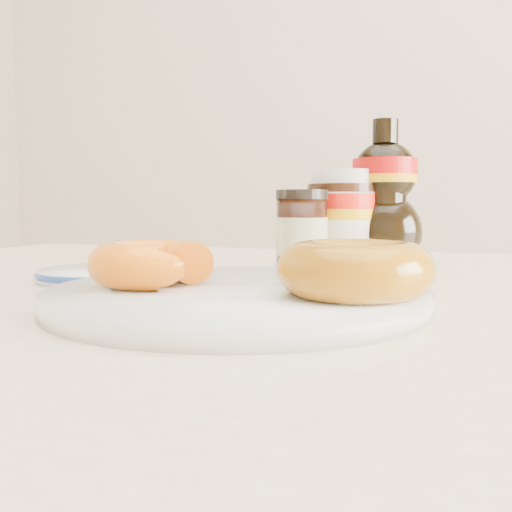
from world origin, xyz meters
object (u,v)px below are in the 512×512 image
(donut_bitten, at_px, (152,264))
(dark_jar, at_px, (302,233))
(blue_rim_saucer, at_px, (99,274))
(plate, at_px, (237,296))
(nutella_jar, at_px, (342,215))
(donut_whole, at_px, (355,269))
(syrup_bottle, at_px, (384,194))
(dining_table, at_px, (360,371))

(donut_bitten, relative_size, dark_jar, 1.03)
(blue_rim_saucer, bearing_deg, dark_jar, 33.51)
(plate, xyz_separation_m, donut_bitten, (-0.07, -0.01, 0.02))
(dark_jar, relative_size, blue_rim_saucer, 0.76)
(plate, relative_size, donut_bitten, 2.97)
(nutella_jar, bearing_deg, donut_whole, -79.95)
(syrup_bottle, bearing_deg, blue_rim_saucer, -142.27)
(plate, height_order, dark_jar, dark_jar)
(donut_bitten, bearing_deg, donut_whole, -28.25)
(donut_bitten, bearing_deg, syrup_bottle, 39.51)
(dining_table, height_order, dark_jar, dark_jar)
(plate, bearing_deg, syrup_bottle, 74.58)
(dining_table, relative_size, nutella_jar, 11.45)
(syrup_bottle, bearing_deg, dark_jar, -134.45)
(plate, relative_size, blue_rim_saucer, 2.34)
(donut_bitten, bearing_deg, plate, -18.35)
(plate, relative_size, syrup_bottle, 1.60)
(blue_rim_saucer, bearing_deg, syrup_bottle, 37.73)
(syrup_bottle, bearing_deg, donut_bitten, -115.86)
(nutella_jar, relative_size, blue_rim_saucer, 0.97)
(dining_table, xyz_separation_m, plate, (-0.08, -0.14, 0.09))
(donut_whole, distance_m, blue_rim_saucer, 0.31)
(donut_bitten, xyz_separation_m, syrup_bottle, (0.16, 0.32, 0.06))
(dining_table, xyz_separation_m, blue_rim_saucer, (-0.27, -0.03, 0.09))
(dining_table, xyz_separation_m, syrup_bottle, (0.01, 0.18, 0.18))
(dining_table, xyz_separation_m, dark_jar, (-0.08, 0.09, 0.13))
(plate, bearing_deg, donut_bitten, -173.73)
(dining_table, xyz_separation_m, nutella_jar, (-0.04, 0.16, 0.15))
(nutella_jar, xyz_separation_m, dark_jar, (-0.04, -0.07, -0.02))
(donut_bitten, xyz_separation_m, blue_rim_saucer, (-0.12, 0.11, -0.03))
(plate, bearing_deg, dark_jar, 89.72)
(nutella_jar, distance_m, dark_jar, 0.08)
(plate, distance_m, donut_bitten, 0.07)
(donut_bitten, xyz_separation_m, dark_jar, (0.07, 0.24, 0.02))
(dining_table, height_order, donut_bitten, donut_bitten)
(donut_bitten, bearing_deg, dining_table, 19.09)
(donut_bitten, xyz_separation_m, nutella_jar, (0.11, 0.31, 0.03))
(donut_whole, relative_size, nutella_jar, 0.89)
(blue_rim_saucer, bearing_deg, nutella_jar, 41.29)
(plate, bearing_deg, dining_table, 59.30)
(donut_whole, bearing_deg, donut_bitten, 176.38)
(nutella_jar, bearing_deg, blue_rim_saucer, -138.71)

